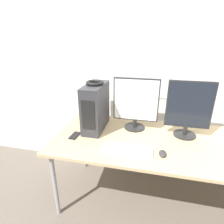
% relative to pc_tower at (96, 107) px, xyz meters
% --- Properties ---
extents(wall_back, '(8.00, 0.07, 2.70)m').
position_rel_pc_tower_xyz_m(wall_back, '(0.94, 0.47, 0.36)').
color(wall_back, silver).
rests_on(wall_back, ground_plane).
extents(desk, '(2.58, 0.92, 0.76)m').
position_rel_pc_tower_xyz_m(desk, '(0.94, -0.12, -0.28)').
color(desk, tan).
rests_on(desk, ground_plane).
extents(pc_tower, '(0.18, 0.45, 0.48)m').
position_rel_pc_tower_xyz_m(pc_tower, '(0.00, 0.00, 0.00)').
color(pc_tower, '#2D2D33').
rests_on(pc_tower, desk).
extents(headphones, '(0.18, 0.18, 0.03)m').
position_rel_pc_tower_xyz_m(headphones, '(-0.00, 0.00, 0.25)').
color(headphones, black).
rests_on(headphones, pc_tower).
extents(monitor_main, '(0.46, 0.22, 0.54)m').
position_rel_pc_tower_xyz_m(monitor_main, '(0.40, 0.09, 0.04)').
color(monitor_main, black).
rests_on(monitor_main, desk).
extents(monitor_right_near, '(0.42, 0.22, 0.55)m').
position_rel_pc_tower_xyz_m(monitor_right_near, '(0.91, 0.03, 0.05)').
color(monitor_right_near, black).
rests_on(monitor_right_near, desk).
extents(keyboard, '(0.43, 0.17, 0.02)m').
position_rel_pc_tower_xyz_m(keyboard, '(0.39, -0.37, -0.23)').
color(keyboard, silver).
rests_on(keyboard, desk).
extents(mouse, '(0.06, 0.10, 0.03)m').
position_rel_pc_tower_xyz_m(mouse, '(0.69, -0.36, -0.22)').
color(mouse, '#2D2D2D').
rests_on(mouse, desk).
extents(cell_phone, '(0.08, 0.15, 0.01)m').
position_rel_pc_tower_xyz_m(cell_phone, '(-0.15, -0.22, -0.23)').
color(cell_phone, black).
rests_on(cell_phone, desk).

